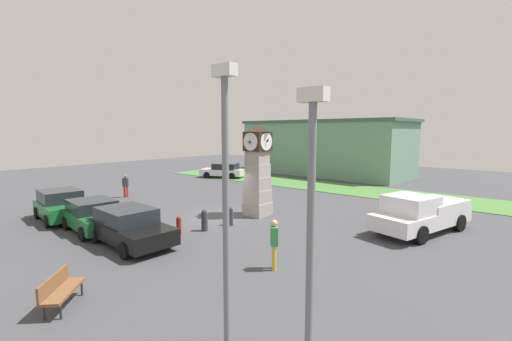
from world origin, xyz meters
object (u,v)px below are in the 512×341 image
Objects in this scene: pedestrian_near_bench at (126,185)px; street_lamp_near_road at (311,221)px; bollard_mid_row at (204,220)px; bollard_far_row at (230,216)px; car_near_tower at (94,215)px; pedestrian_crossing_lot at (274,241)px; bollard_near_tower at (179,225)px; car_by_building at (129,226)px; pickup_truck at (421,213)px; car_navy_sedan at (61,205)px; street_lamp_far_side at (226,193)px; clock_tower at (258,171)px; bench at (60,288)px; car_silver_hatch at (224,170)px.

pedestrian_near_bench is 21.25m from street_lamp_near_road.
bollard_mid_row reaches higher than bollard_far_row.
pedestrian_near_bench is at bearing 169.65° from bollard_mid_row.
bollard_mid_row is 0.65× the size of pedestrian_near_bench.
pedestrian_crossing_lot reaches higher than car_near_tower.
bollard_near_tower is 2.76m from bollard_far_row.
bollard_mid_row is 3.48m from car_by_building.
pickup_truck is (7.72, 4.89, 0.46)m from bollard_far_row.
street_lamp_near_road is (13.23, -2.28, 2.47)m from car_near_tower.
car_navy_sedan is at bearing -171.18° from pedestrian_crossing_lot.
pedestrian_near_bench reaches higher than bollard_near_tower.
bollard_far_row is 0.17× the size of street_lamp_near_road.
bollard_far_row is 10.59m from street_lamp_far_side.
pedestrian_crossing_lot is at bearing 16.02° from car_by_building.
street_lamp_far_side is at bearing -53.44° from clock_tower.
street_lamp_far_side is (-1.85, -0.21, 0.29)m from street_lamp_near_road.
bollard_mid_row is at bearing 148.34° from street_lamp_near_road.
pedestrian_crossing_lot is at bearing -3.58° from bollard_near_tower.
pedestrian_near_bench is (-12.97, 9.22, 0.40)m from bench.
bollard_mid_row is 18.63m from car_silver_hatch.
bollard_far_row is at bearing 32.86° from car_navy_sedan.
car_navy_sedan reaches higher than car_by_building.
car_near_tower is at bearing -131.98° from bollard_far_row.
pedestrian_near_bench reaches higher than car_silver_hatch.
bench is 0.93× the size of pedestrian_near_bench.
car_silver_hatch is (-12.57, 13.74, 0.22)m from bollard_mid_row.
car_by_building is 2.77× the size of pedestrian_near_bench.
car_near_tower is at bearing 167.65° from street_lamp_far_side.
bollard_far_row reaches higher than bench.
car_by_building is (3.13, 0.02, 0.03)m from car_near_tower.
car_by_building is (-1.23, -4.82, 0.30)m from bollard_far_row.
pickup_truck is at bearing 41.91° from bollard_near_tower.
pickup_truck reaches higher than pedestrian_near_bench.
car_silver_hatch is 23.51m from pedestrian_crossing_lot.
car_silver_hatch is 25.81m from bench.
pedestrian_near_bench is at bearing 177.66° from bollard_far_row.
car_silver_hatch reaches higher than bollard_near_tower.
bollard_far_row is 4.99m from car_by_building.
pedestrian_near_bench is (-10.58, 1.93, 0.39)m from bollard_mid_row.
pedestrian_crossing_lot is (6.25, 1.80, 0.23)m from car_by_building.
car_navy_sedan is 6.28m from pedestrian_near_bench.
car_near_tower is 2.69× the size of bench.
car_by_building is 0.76× the size of pickup_truck.
car_by_building is 0.82× the size of street_lamp_near_road.
car_near_tower is at bearing -119.06° from clock_tower.
bollard_near_tower is at bearing 114.75° from bench.
bench is 0.28× the size of street_lamp_near_road.
bollard_near_tower is 0.16× the size of street_lamp_near_road.
car_navy_sedan is at bearing -177.24° from car_near_tower.
clock_tower is at bearing 133.83° from pedestrian_crossing_lot.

